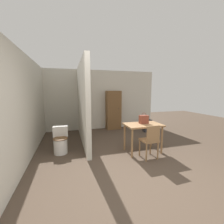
{
  "coord_description": "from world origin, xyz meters",
  "views": [
    {
      "loc": [
        -1.18,
        -2.13,
        1.65
      ],
      "look_at": [
        0.04,
        2.04,
        1.02
      ],
      "focal_mm": 24.0,
      "sensor_mm": 36.0,
      "label": 1
    }
  ],
  "objects_px": {
    "space_heater": "(147,126)",
    "toilet": "(61,141)",
    "wooden_cabinet": "(113,110)",
    "handbag": "(144,119)",
    "dining_table": "(143,128)",
    "wooden_chair": "(150,140)"
  },
  "relations": [
    {
      "from": "wooden_cabinet",
      "to": "space_heater",
      "type": "xyz_separation_m",
      "value": [
        1.19,
        -0.81,
        -0.58
      ]
    },
    {
      "from": "handbag",
      "to": "space_heater",
      "type": "xyz_separation_m",
      "value": [
        1.11,
        1.72,
        -0.64
      ]
    },
    {
      "from": "handbag",
      "to": "wooden_cabinet",
      "type": "bearing_deg",
      "value": 91.98
    },
    {
      "from": "dining_table",
      "to": "handbag",
      "type": "relative_size",
      "value": 3.28
    },
    {
      "from": "dining_table",
      "to": "wooden_chair",
      "type": "distance_m",
      "value": 0.47
    },
    {
      "from": "space_heater",
      "to": "wooden_cabinet",
      "type": "bearing_deg",
      "value": 145.7
    },
    {
      "from": "wooden_chair",
      "to": "wooden_cabinet",
      "type": "xyz_separation_m",
      "value": [
        -0.02,
        3.02,
        0.35
      ]
    },
    {
      "from": "wooden_chair",
      "to": "space_heater",
      "type": "xyz_separation_m",
      "value": [
        1.18,
        2.21,
        -0.23
      ]
    },
    {
      "from": "dining_table",
      "to": "handbag",
      "type": "distance_m",
      "value": 0.23
    },
    {
      "from": "toilet",
      "to": "wooden_cabinet",
      "type": "height_order",
      "value": "wooden_cabinet"
    },
    {
      "from": "wooden_cabinet",
      "to": "space_heater",
      "type": "height_order",
      "value": "wooden_cabinet"
    },
    {
      "from": "dining_table",
      "to": "handbag",
      "type": "height_order",
      "value": "handbag"
    },
    {
      "from": "dining_table",
      "to": "handbag",
      "type": "bearing_deg",
      "value": 49.8
    },
    {
      "from": "dining_table",
      "to": "space_heater",
      "type": "distance_m",
      "value": 2.16
    },
    {
      "from": "toilet",
      "to": "handbag",
      "type": "xyz_separation_m",
      "value": [
        2.17,
        -0.52,
        0.58
      ]
    },
    {
      "from": "space_heater",
      "to": "toilet",
      "type": "bearing_deg",
      "value": -159.75
    },
    {
      "from": "handbag",
      "to": "space_heater",
      "type": "bearing_deg",
      "value": 57.33
    },
    {
      "from": "wooden_chair",
      "to": "space_heater",
      "type": "distance_m",
      "value": 2.52
    },
    {
      "from": "dining_table",
      "to": "space_heater",
      "type": "height_order",
      "value": "dining_table"
    },
    {
      "from": "wooden_chair",
      "to": "wooden_cabinet",
      "type": "relative_size",
      "value": 0.52
    },
    {
      "from": "wooden_chair",
      "to": "space_heater",
      "type": "height_order",
      "value": "wooden_chair"
    },
    {
      "from": "wooden_cabinet",
      "to": "space_heater",
      "type": "distance_m",
      "value": 1.56
    }
  ]
}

